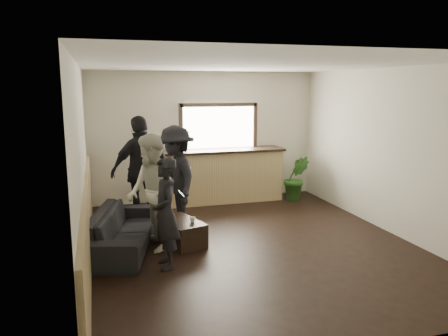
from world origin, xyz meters
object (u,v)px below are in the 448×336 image
object	(u,v)px
bar_counter	(222,172)
person_d	(142,170)
coffee_table	(181,232)
cup_a	(171,217)
person_c	(176,178)
sofa	(122,230)
potted_plant	(296,178)
cup_b	(192,220)
person_b	(152,193)
person_a	(166,213)

from	to	relation	value
bar_counter	person_d	bearing A→B (deg)	-148.95
coffee_table	cup_a	bearing A→B (deg)	149.53
bar_counter	coffee_table	size ratio (longest dim) A/B	3.10
bar_counter	person_c	world-z (taller)	bar_counter
sofa	potted_plant	size ratio (longest dim) A/B	2.09
coffee_table	person_c	bearing A→B (deg)	84.35
bar_counter	cup_a	bearing A→B (deg)	-123.42
cup_a	cup_b	size ratio (longest dim) A/B	1.35
cup_a	person_b	world-z (taller)	person_b
cup_b	person_b	world-z (taller)	person_b
potted_plant	person_b	distance (m)	4.04
person_c	person_d	bearing A→B (deg)	-139.42
bar_counter	person_d	world-z (taller)	bar_counter
potted_plant	bar_counter	bearing A→B (deg)	166.75
coffee_table	person_d	xyz separation A→B (m)	(-0.46, 1.28, 0.79)
coffee_table	person_b	distance (m)	0.85
bar_counter	cup_a	size ratio (longest dim) A/B	21.82
sofa	person_d	bearing A→B (deg)	-5.70
potted_plant	person_b	xyz separation A→B (m)	(-3.42, -2.11, 0.40)
cup_a	person_c	bearing A→B (deg)	72.36
coffee_table	person_b	bearing A→B (deg)	-167.61
coffee_table	person_b	xyz separation A→B (m)	(-0.46, -0.10, 0.70)
bar_counter	cup_b	xyz separation A→B (m)	(-1.21, -2.52, -0.21)
potted_plant	person_c	size ratio (longest dim) A/B	0.54
person_a	person_d	bearing A→B (deg)	179.78
coffee_table	person_d	world-z (taller)	person_d
coffee_table	cup_b	distance (m)	0.32
coffee_table	cup_a	xyz separation A→B (m)	(-0.15, 0.09, 0.24)
potted_plant	person_c	distance (m)	3.15
bar_counter	person_d	size ratio (longest dim) A/B	1.37
potted_plant	coffee_table	bearing A→B (deg)	-145.92
person_a	sofa	bearing A→B (deg)	-151.17
person_c	potted_plant	bearing A→B (deg)	104.64
cup_b	person_b	bearing A→B (deg)	176.55
cup_b	cup_a	bearing A→B (deg)	143.38
coffee_table	potted_plant	world-z (taller)	potted_plant
bar_counter	potted_plant	world-z (taller)	bar_counter
cup_a	person_b	size ratio (longest dim) A/B	0.07
bar_counter	potted_plant	bearing A→B (deg)	-13.25
person_a	person_d	xyz separation A→B (m)	(-0.09, 2.12, 0.22)
sofa	cup_a	bearing A→B (deg)	-72.87
coffee_table	potted_plant	bearing A→B (deg)	34.08
person_b	person_d	bearing A→B (deg)	169.09
sofa	cup_a	distance (m)	0.78
cup_a	person_c	world-z (taller)	person_c
person_c	cup_b	bearing A→B (deg)	-3.35
bar_counter	cup_b	size ratio (longest dim) A/B	29.56
cup_b	potted_plant	distance (m)	3.53
sofa	potted_plant	xyz separation A→B (m)	(3.87, 1.95, 0.19)
coffee_table	person_d	distance (m)	1.58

